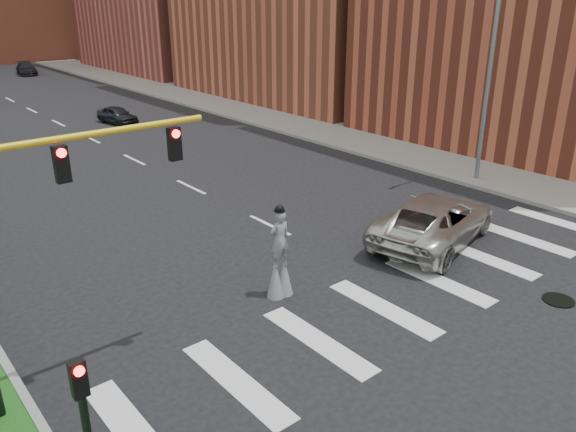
# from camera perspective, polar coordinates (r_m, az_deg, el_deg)

# --- Properties ---
(ground_plane) EXTENTS (160.00, 160.00, 0.00)m
(ground_plane) POSITION_cam_1_polar(r_m,az_deg,el_deg) (16.96, 15.17, -8.94)
(ground_plane) COLOR black
(ground_plane) RESTS_ON ground
(sidewalk_right) EXTENTS (5.00, 90.00, 0.18)m
(sidewalk_right) POSITION_cam_1_polar(r_m,az_deg,el_deg) (42.16, -2.66, 10.26)
(sidewalk_right) COLOR gray
(sidewalk_right) RESTS_ON ground
(manhole) EXTENTS (0.90, 0.90, 0.04)m
(manhole) POSITION_cam_1_polar(r_m,az_deg,el_deg) (18.50, 25.77, -7.71)
(manhole) COLOR black
(manhole) RESTS_ON ground
(streetlight) EXTENTS (2.05, 0.20, 9.00)m
(streetlight) POSITION_cam_1_polar(r_m,az_deg,el_deg) (27.37, 19.63, 13.07)
(streetlight) COLOR slate
(streetlight) RESTS_ON ground
(traffic_signal) EXTENTS (5.30, 0.23, 6.20)m
(traffic_signal) POSITION_cam_1_polar(r_m,az_deg,el_deg) (12.10, -24.73, -1.10)
(traffic_signal) COLOR black
(traffic_signal) RESTS_ON ground
(secondary_signal) EXTENTS (0.25, 0.21, 3.23)m
(secondary_signal) POSITION_cam_1_polar(r_m,az_deg,el_deg) (10.14, -19.76, -19.58)
(secondary_signal) COLOR black
(secondary_signal) RESTS_ON ground
(stilt_performer) EXTENTS (0.84, 0.54, 2.90)m
(stilt_performer) POSITION_cam_1_polar(r_m,az_deg,el_deg) (16.47, -0.84, -4.57)
(stilt_performer) COLOR #372616
(stilt_performer) RESTS_ON ground
(suv_crossing) EXTENTS (6.56, 4.17, 1.69)m
(suv_crossing) POSITION_cam_1_polar(r_m,az_deg,el_deg) (20.82, 14.61, -0.41)
(suv_crossing) COLOR #B0ADA7
(suv_crossing) RESTS_ON ground
(car_near) EXTENTS (1.96, 3.65, 1.18)m
(car_near) POSITION_cam_1_polar(r_m,az_deg,el_deg) (41.12, -16.96, 9.78)
(car_near) COLOR black
(car_near) RESTS_ON ground
(car_far) EXTENTS (2.45, 4.68, 1.30)m
(car_far) POSITION_cam_1_polar(r_m,az_deg,el_deg) (70.64, -25.04, 13.42)
(car_far) COLOR black
(car_far) RESTS_ON ground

